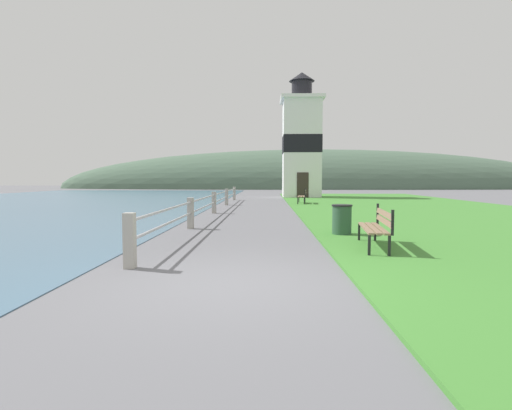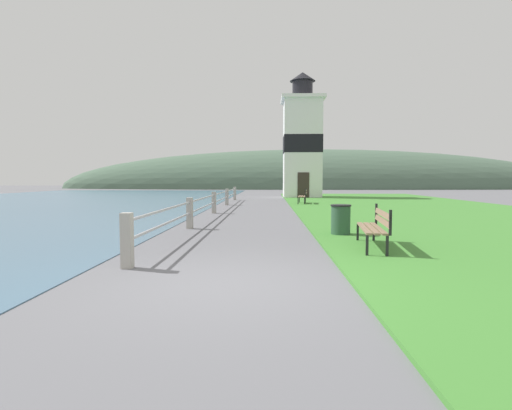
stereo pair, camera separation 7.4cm
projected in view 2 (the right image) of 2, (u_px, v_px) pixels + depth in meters
name	position (u px, v px, depth m)	size (l,w,h in m)	color
ground_plane	(223.00, 284.00, 5.76)	(160.00, 160.00, 0.00)	slate
grass_verge	(421.00, 210.00, 18.75)	(12.00, 39.84, 0.06)	#428433
seawall_railing	(214.00, 201.00, 17.53)	(0.18, 21.76, 0.95)	#A8A399
park_bench_near	(375.00, 225.00, 8.50)	(0.71, 2.00, 0.94)	#846B51
park_bench_midway	(303.00, 195.00, 23.64)	(0.67, 1.76, 0.94)	#846B51
lighthouse	(302.00, 143.00, 32.02)	(3.39, 3.39, 9.97)	white
trash_bin	(341.00, 220.00, 10.54)	(0.54, 0.54, 0.84)	#2D5138
distant_hillside	(316.00, 188.00, 61.91)	(80.00, 16.00, 12.00)	#4C6651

